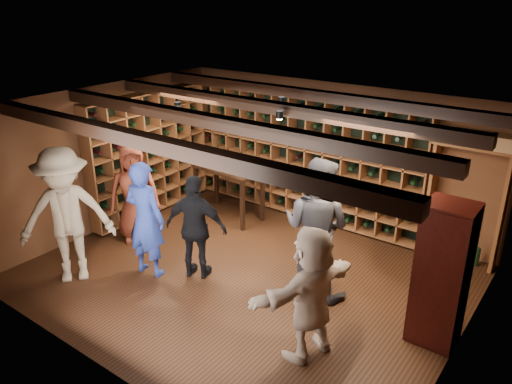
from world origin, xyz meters
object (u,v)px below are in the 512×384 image
Objects in this scene: guest_beige at (311,293)px; tasting_table at (228,174)px; man_grey_suit at (316,228)px; guest_red_floral at (134,192)px; guest_khaki at (66,216)px; guest_woman_black at (196,228)px; display_cabinet at (441,277)px; man_blue_shirt at (145,219)px.

guest_beige reaches higher than tasting_table.
guest_red_floral is (-3.24, -0.35, -0.15)m from man_grey_suit.
man_grey_suit is at bearing -21.27° from tasting_table.
guest_khaki is at bearing -64.19° from guest_beige.
guest_woman_black is at bearing -13.51° from guest_khaki.
display_cabinet is 1.12× the size of guest_woman_black.
man_blue_shirt is 1.21m from guest_red_floral.
guest_beige is at bearing -133.96° from display_cabinet.
guest_woman_black is 1.82m from guest_khaki.
guest_khaki is (0.24, -1.42, 0.16)m from guest_red_floral.
man_blue_shirt is at bearing 21.76° from man_grey_suit.
display_cabinet is 5.00m from guest_khaki.
guest_red_floral is 1.06× the size of guest_woman_black.
tasting_table is at bearing 29.36° from guest_khaki.
man_blue_shirt is at bearing -76.67° from guest_beige.
tasting_table is (0.47, 3.01, -0.16)m from guest_khaki.
man_blue_shirt is 2.84m from guest_beige.
man_blue_shirt is 1.09m from guest_khaki.
guest_beige is (2.19, -0.51, 0.02)m from guest_woman_black.
man_blue_shirt is 2.45m from man_grey_suit.
guest_beige is at bearing -32.51° from tasting_table.
man_grey_suit is 1.22× the size of guest_beige.
guest_red_floral is at bearing -42.04° from man_blue_shirt.
guest_woman_black is at bearing -169.39° from display_cabinet.
guest_woman_black is at bearing -159.17° from man_blue_shirt.
guest_khaki reaches higher than guest_woman_black.
man_grey_suit reaches higher than guest_beige.
guest_beige is 1.21× the size of tasting_table.
guest_red_floral reaches higher than guest_beige.
guest_red_floral is at bearing -108.96° from tasting_table.
tasting_table is at bearing 15.77° from guest_red_floral.
display_cabinet is 1.32× the size of tasting_table.
guest_red_floral is 1.74m from tasting_table.
man_grey_suit is at bearing 178.77° from display_cabinet.
guest_khaki reaches higher than display_cabinet.
man_blue_shirt is at bearing 9.61° from guest_woman_black.
tasting_table is at bearing -28.81° from man_grey_suit.
display_cabinet is 0.88× the size of guest_khaki.
tasting_table is (-0.31, 2.26, -0.03)m from man_blue_shirt.
guest_red_floral is 1.03× the size of guest_beige.
guest_khaki is at bearing 18.35° from guest_woman_black.
guest_woman_black is at bearing -58.46° from tasting_table.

